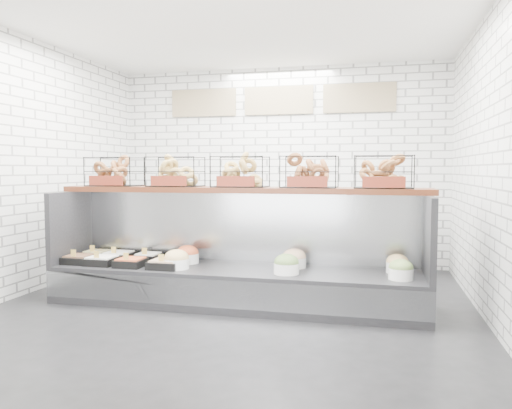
# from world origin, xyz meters

# --- Properties ---
(ground) EXTENTS (5.50, 5.50, 0.00)m
(ground) POSITION_xyz_m (0.00, 0.00, 0.00)
(ground) COLOR black
(ground) RESTS_ON ground
(room_shell) EXTENTS (5.02, 5.51, 3.01)m
(room_shell) POSITION_xyz_m (0.00, 0.60, 2.06)
(room_shell) COLOR silver
(room_shell) RESTS_ON ground
(display_case) EXTENTS (4.00, 0.90, 1.20)m
(display_case) POSITION_xyz_m (-0.02, 0.34, 0.33)
(display_case) COLOR black
(display_case) RESTS_ON ground
(bagel_shelf) EXTENTS (4.10, 0.50, 0.40)m
(bagel_shelf) POSITION_xyz_m (0.00, 0.52, 1.39)
(bagel_shelf) COLOR #3E190D
(bagel_shelf) RESTS_ON display_case
(prep_counter) EXTENTS (4.00, 0.60, 1.20)m
(prep_counter) POSITION_xyz_m (-0.01, 2.43, 0.47)
(prep_counter) COLOR #93969B
(prep_counter) RESTS_ON ground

